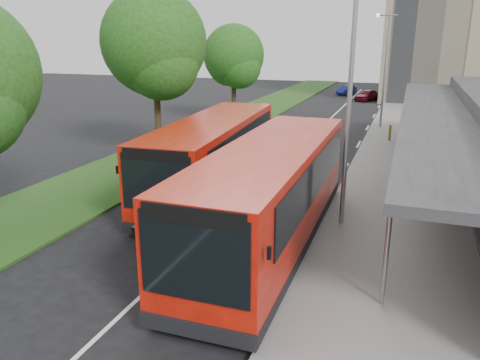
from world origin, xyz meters
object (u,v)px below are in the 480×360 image
at_px(lamp_post_near, 347,92).
at_px(litter_bin, 403,162).
at_px(tree_mid, 155,50).
at_px(car_far, 346,90).
at_px(bus_main, 271,195).
at_px(car_near, 367,95).
at_px(bollard, 390,133).
at_px(lamp_post_far, 384,63).
at_px(tree_far, 234,59).
at_px(bus_second, 213,156).

bearing_deg(lamp_post_near, litter_bin, 75.84).
xyz_separation_m(tree_mid, car_far, (5.91, 34.24, -5.30)).
distance_m(bus_main, car_near, 38.52).
bearing_deg(bollard, lamp_post_far, 101.29).
height_order(lamp_post_near, lamp_post_far, same).
bearing_deg(car_near, lamp_post_far, -57.41).
relative_size(litter_bin, car_near, 0.27).
bearing_deg(lamp_post_far, tree_far, -175.13).
bearing_deg(bollard, lamp_post_near, -93.62).
bearing_deg(bollard, tree_mid, -146.04).
relative_size(lamp_post_far, car_near, 2.28).
distance_m(tree_far, car_far, 23.41).
bearing_deg(litter_bin, bollard, 97.63).
height_order(tree_far, litter_bin, tree_far).
bearing_deg(car_far, lamp_post_far, -57.35).
relative_size(tree_mid, litter_bin, 9.37).
bearing_deg(car_near, bus_main, -65.00).
bearing_deg(tree_far, bus_main, -66.56).
bearing_deg(lamp_post_near, tree_far, 120.29).
height_order(lamp_post_near, car_near, lamp_post_near).
bearing_deg(tree_mid, car_far, 80.21).
bearing_deg(car_far, tree_mid, -80.91).
bearing_deg(litter_bin, lamp_post_near, -104.16).
distance_m(bus_main, bus_second, 5.76).
xyz_separation_m(litter_bin, bollard, (-1.00, 7.44, 0.00)).
height_order(tree_far, car_near, tree_far).
distance_m(tree_mid, lamp_post_far, 17.11).
bearing_deg(bus_second, bollard, 58.88).
bearing_deg(tree_mid, litter_bin, 3.06).
bearing_deg(lamp_post_far, litter_bin, -80.92).
distance_m(lamp_post_far, car_far, 22.32).
height_order(lamp_post_near, bus_main, lamp_post_near).
relative_size(lamp_post_near, bus_second, 0.71).
xyz_separation_m(tree_mid, bus_second, (5.43, -4.96, -4.22)).
xyz_separation_m(tree_mid, bollard, (12.09, 8.14, -5.21)).
xyz_separation_m(lamp_post_far, bollard, (0.96, -4.81, -4.08)).
bearing_deg(car_far, litter_bin, -59.05).
height_order(bollard, car_far, bollard).
relative_size(tree_far, car_far, 2.30).
bearing_deg(litter_bin, tree_far, 139.19).
distance_m(lamp_post_near, litter_bin, 8.98).
xyz_separation_m(tree_mid, tree_far, (0.00, 12.00, -0.99)).
distance_m(lamp_post_far, car_near, 16.95).
distance_m(bus_second, car_near, 34.36).
bearing_deg(car_far, lamp_post_near, -63.92).
relative_size(tree_mid, tree_far, 1.20).
height_order(tree_far, car_far, tree_far).
distance_m(lamp_post_near, bus_second, 6.82).
bearing_deg(car_near, tree_mid, -82.38).
xyz_separation_m(bus_main, car_far, (-3.32, 43.52, -1.13)).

